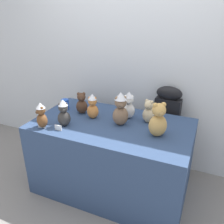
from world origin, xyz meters
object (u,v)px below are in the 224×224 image
object	(u,v)px
teddy_bear_charcoal	(64,113)
teddy_bear_mocha	(121,109)
display_table	(112,156)
teddy_bear_chestnut	(41,115)
party_cup_blue	(65,104)
teddy_bear_sand	(149,112)
instrument_case	(166,129)
teddy_bear_snow	(129,105)
teddy_bear_honey	(158,121)
teddy_bear_ginger	(93,106)
teddy_bear_cocoa	(82,104)

from	to	relation	value
teddy_bear_charcoal	teddy_bear_mocha	distance (m)	0.53
display_table	teddy_bear_chestnut	xyz separation A→B (m)	(-0.57, -0.33, 0.51)
party_cup_blue	teddy_bear_mocha	bearing A→B (deg)	-9.55
teddy_bear_sand	instrument_case	bearing A→B (deg)	92.52
teddy_bear_snow	teddy_bear_mocha	bearing A→B (deg)	-113.09
teddy_bear_sand	party_cup_blue	distance (m)	0.93
teddy_bear_honey	teddy_bear_snow	world-z (taller)	teddy_bear_honey
teddy_bear_charcoal	teddy_bear_mocha	xyz separation A→B (m)	(0.48, 0.23, 0.03)
instrument_case	teddy_bear_mocha	size ratio (longest dim) A/B	3.14
teddy_bear_ginger	party_cup_blue	distance (m)	0.41
teddy_bear_chestnut	teddy_bear_charcoal	bearing A→B (deg)	57.50
teddy_bear_snow	teddy_bear_sand	world-z (taller)	teddy_bear_snow
teddy_bear_cocoa	teddy_bear_chestnut	bearing A→B (deg)	-140.16
display_table	teddy_bear_sand	bearing A→B (deg)	27.23
instrument_case	teddy_bear_ginger	size ratio (longest dim) A/B	3.99
teddy_bear_honey	teddy_bear_mocha	world-z (taller)	teddy_bear_mocha
display_table	teddy_bear_sand	size ratio (longest dim) A/B	6.56
teddy_bear_ginger	instrument_case	bearing A→B (deg)	23.06
party_cup_blue	teddy_bear_honey	bearing A→B (deg)	-9.91
teddy_bear_charcoal	teddy_bear_chestnut	world-z (taller)	teddy_bear_charcoal
teddy_bear_ginger	teddy_bear_chestnut	size ratio (longest dim) A/B	1.05
teddy_bear_snow	party_cup_blue	xyz separation A→B (m)	(-0.72, -0.06, -0.08)
display_table	teddy_bear_cocoa	distance (m)	0.64
teddy_bear_cocoa	teddy_bear_charcoal	size ratio (longest dim) A/B	0.88
teddy_bear_cocoa	teddy_bear_snow	distance (m)	0.50
teddy_bear_mocha	teddy_bear_ginger	distance (m)	0.31
teddy_bear_snow	teddy_bear_sand	bearing A→B (deg)	-21.95
teddy_bear_charcoal	teddy_bear_ginger	distance (m)	0.31
teddy_bear_snow	teddy_bear_cocoa	bearing A→B (deg)	173.00
teddy_bear_charcoal	teddy_bear_sand	size ratio (longest dim) A/B	1.13
teddy_bear_mocha	party_cup_blue	xyz separation A→B (m)	(-0.70, 0.12, -0.11)
instrument_case	party_cup_blue	xyz separation A→B (m)	(-1.04, -0.44, 0.31)
teddy_bear_snow	teddy_bear_sand	size ratio (longest dim) A/B	1.19
display_table	teddy_bear_sand	distance (m)	0.61
teddy_bear_honey	teddy_bear_ginger	size ratio (longest dim) A/B	1.21
teddy_bear_mocha	teddy_bear_sand	bearing A→B (deg)	2.71
teddy_bear_cocoa	teddy_bear_ginger	bearing A→B (deg)	-47.82
teddy_bear_charcoal	teddy_bear_snow	bearing A→B (deg)	5.44
display_table	teddy_bear_snow	size ratio (longest dim) A/B	5.49
teddy_bear_honey	teddy_bear_mocha	xyz separation A→B (m)	(-0.37, 0.07, 0.02)
teddy_bear_cocoa	teddy_bear_sand	size ratio (longest dim) A/B	1.00
teddy_bear_honey	teddy_bear_sand	world-z (taller)	teddy_bear_honey
teddy_bear_mocha	display_table	bearing A→B (deg)	152.10
instrument_case	teddy_bear_snow	world-z (taller)	teddy_bear_snow
teddy_bear_mocha	teddy_bear_ginger	size ratio (longest dim) A/B	1.27
teddy_bear_sand	party_cup_blue	bearing A→B (deg)	-159.31
instrument_case	teddy_bear_honey	size ratio (longest dim) A/B	3.31
teddy_bear_sand	party_cup_blue	world-z (taller)	teddy_bear_sand
teddy_bear_ginger	teddy_bear_mocha	bearing A→B (deg)	-21.26
teddy_bear_charcoal	teddy_bear_mocha	bearing A→B (deg)	-8.14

